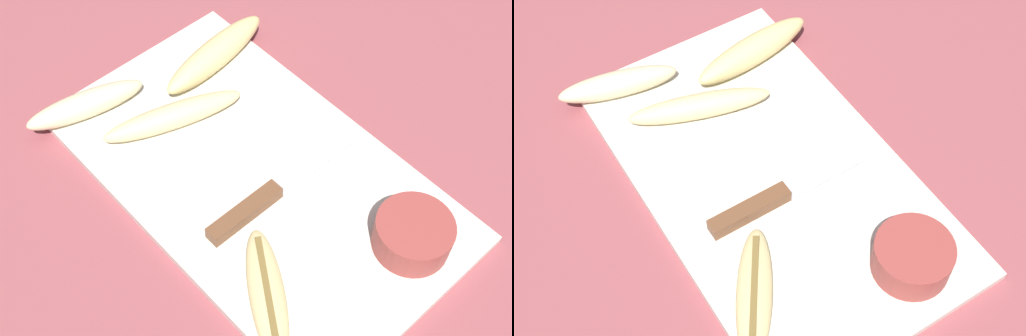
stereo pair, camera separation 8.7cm
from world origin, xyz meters
The scene contains 8 objects.
ground_plane centered at (0.00, 0.00, 0.00)m, with size 4.00×4.00×0.00m, color #93474C.
cutting_board centered at (0.00, 0.00, 0.01)m, with size 0.52×0.30×0.01m.
knife centered at (0.04, -0.03, 0.02)m, with size 0.02×0.23×0.02m.
banana_golden_short centered at (-0.18, 0.08, 0.03)m, with size 0.07×0.19×0.04m.
banana_ripe_center centered at (-0.13, -0.03, 0.03)m, with size 0.09×0.19×0.03m.
banana_cream_curved centered at (-0.22, -0.10, 0.03)m, with size 0.07×0.16×0.03m.
banana_spotted_left centered at (0.13, -0.10, 0.02)m, with size 0.16×0.12×0.02m.
prep_bowl centered at (0.19, 0.06, 0.03)m, with size 0.09×0.09×0.04m.
Camera 2 is at (0.43, -0.27, 0.73)m, focal length 50.00 mm.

